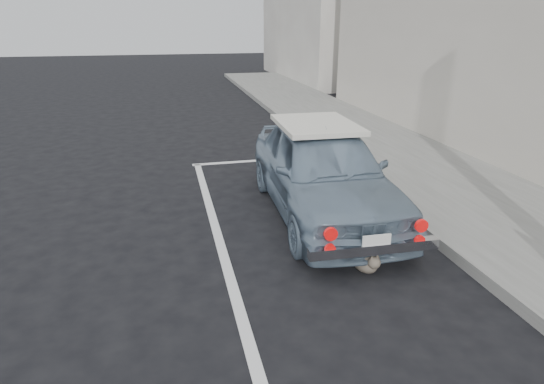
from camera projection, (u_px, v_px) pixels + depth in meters
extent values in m
cube|color=slate|center=(536.00, 236.00, 6.03)|extent=(2.80, 40.00, 0.15)
cube|color=black|center=(535.00, 106.00, 7.70)|extent=(0.10, 16.00, 2.40)
cube|color=silver|center=(264.00, 160.00, 9.56)|extent=(3.00, 0.12, 0.01)
cube|color=silver|center=(219.00, 240.00, 6.07)|extent=(0.12, 7.00, 0.01)
imported|color=#758BA0|center=(323.00, 170.00, 6.72)|extent=(1.74, 4.03, 1.35)
cube|color=silver|center=(316.00, 124.00, 6.87)|extent=(1.17, 1.55, 0.07)
cube|color=silver|center=(374.00, 248.00, 5.05)|extent=(1.52, 0.17, 0.12)
cube|color=white|center=(377.00, 242.00, 4.98)|extent=(0.33, 0.03, 0.17)
cylinder|color=red|center=(331.00, 234.00, 4.84)|extent=(0.15, 0.05, 0.15)
cylinder|color=red|center=(421.00, 226.00, 5.04)|extent=(0.15, 0.05, 0.15)
cylinder|color=red|center=(330.00, 249.00, 4.91)|extent=(0.12, 0.04, 0.12)
cylinder|color=red|center=(420.00, 240.00, 5.10)|extent=(0.12, 0.04, 0.12)
ellipsoid|color=#79695C|center=(365.00, 261.00, 5.29)|extent=(0.32, 0.42, 0.23)
sphere|color=#79695C|center=(374.00, 262.00, 5.12)|extent=(0.15, 0.15, 0.15)
cone|color=#79695C|center=(372.00, 257.00, 5.08)|extent=(0.05, 0.05, 0.06)
cone|color=#79695C|center=(378.00, 255.00, 5.11)|extent=(0.05, 0.05, 0.06)
cylinder|color=#79695C|center=(358.00, 259.00, 5.50)|extent=(0.17, 0.22, 0.03)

